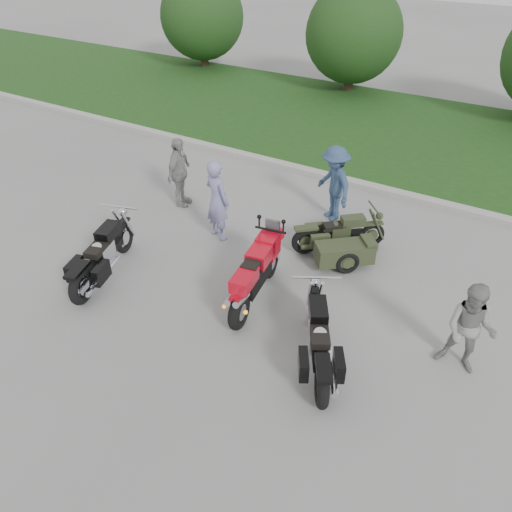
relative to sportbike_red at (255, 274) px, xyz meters
The scene contains 13 objects.
ground 1.01m from the sportbike_red, 130.68° to the right, with size 80.00×80.00×0.00m, color #9B9B95.
curb 5.45m from the sportbike_red, 95.51° to the left, with size 60.00×0.30×0.15m, color #A29F98.
grass_strip 9.57m from the sportbike_red, 93.12° to the left, with size 60.00×8.00×0.14m, color #27571D.
tree_far_left 16.72m from the sportbike_red, 129.21° to the left, with size 3.60×3.60×4.00m.
tree_mid_left 13.46m from the sportbike_red, 105.27° to the left, with size 3.60×3.60×4.00m.
sportbike_red is the anchor object (origin of this frame).
cruiser_left 3.07m from the sportbike_red, 162.46° to the right, with size 0.92×2.34×0.93m.
cruiser_right 1.88m from the sportbike_red, 26.49° to the right, with size 1.28×2.10×0.90m.
cruiser_sidecar 2.21m from the sportbike_red, 68.45° to the left, with size 1.76×1.79×0.79m.
person_stripe 2.40m from the sportbike_red, 141.05° to the left, with size 0.66×0.43×1.81m, color #8385B3.
person_grey 3.64m from the sportbike_red, ahead, with size 0.78×0.61×1.60m, color gray.
person_denim 3.55m from the sportbike_red, 90.92° to the left, with size 1.15×0.66×1.78m, color #32496A.
person_back 4.14m from the sportbike_red, 147.19° to the left, with size 1.00×0.42×1.71m, color gray.
Camera 1 is at (4.24, -5.51, 6.01)m, focal length 35.00 mm.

